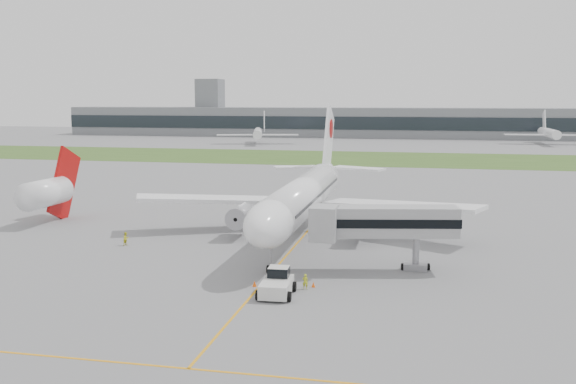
% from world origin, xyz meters
% --- Properties ---
extents(ground, '(600.00, 600.00, 0.00)m').
position_xyz_m(ground, '(0.00, 0.00, 0.00)').
color(ground, gray).
rests_on(ground, ground).
extents(apron_markings, '(70.00, 70.00, 0.04)m').
position_xyz_m(apron_markings, '(0.00, -5.00, 0.00)').
color(apron_markings, orange).
rests_on(apron_markings, ground).
extents(grass_strip, '(600.00, 50.00, 0.02)m').
position_xyz_m(grass_strip, '(0.00, 120.00, 0.01)').
color(grass_strip, '#37551F').
rests_on(grass_strip, ground).
extents(terminal_building, '(320.00, 22.30, 14.00)m').
position_xyz_m(terminal_building, '(0.00, 229.87, 7.00)').
color(terminal_building, gray).
rests_on(terminal_building, ground).
extents(control_tower, '(12.00, 12.00, 56.00)m').
position_xyz_m(control_tower, '(-90.00, 232.00, 0.00)').
color(control_tower, gray).
rests_on(control_tower, ground).
extents(airliner, '(48.13, 53.95, 17.88)m').
position_xyz_m(airliner, '(0.00, 4.87, 5.66)').
color(airliner, white).
rests_on(airliner, ground).
extents(pushback_tug, '(3.49, 4.98, 2.48)m').
position_xyz_m(pushback_tug, '(2.30, -22.12, 1.14)').
color(pushback_tug, silver).
rests_on(pushback_tug, ground).
extents(jet_bridge, '(15.72, 7.18, 7.35)m').
position_xyz_m(jet_bridge, '(11.23, -11.82, 5.44)').
color(jet_bridge, '#969698').
rests_on(jet_bridge, ground).
extents(safety_cone_left, '(0.43, 0.43, 0.59)m').
position_xyz_m(safety_cone_left, '(-0.50, -20.00, 0.30)').
color(safety_cone_left, '#F4560C').
rests_on(safety_cone_left, ground).
extents(safety_cone_right, '(0.39, 0.39, 0.53)m').
position_xyz_m(safety_cone_right, '(5.30, -18.99, 0.27)').
color(safety_cone_right, '#F4560C').
rests_on(safety_cone_right, ground).
extents(ground_crew_near, '(0.62, 0.47, 1.55)m').
position_xyz_m(ground_crew_near, '(4.63, -19.81, 0.78)').
color(ground_crew_near, '#C3CF22').
rests_on(ground_crew_near, ground).
extents(ground_crew_far, '(0.92, 1.03, 1.74)m').
position_xyz_m(ground_crew_far, '(-21.16, -5.93, 0.87)').
color(ground_crew_far, yellow).
rests_on(ground_crew_far, ground).
extents(neighbor_aircraft, '(4.34, 14.63, 11.98)m').
position_xyz_m(neighbor_aircraft, '(-39.19, 5.48, 4.75)').
color(neighbor_aircraft, '#A70909').
rests_on(neighbor_aircraft, ground).
extents(distant_aircraft_left, '(39.33, 36.48, 12.70)m').
position_xyz_m(distant_aircraft_left, '(-50.41, 174.35, 0.00)').
color(distant_aircraft_left, white).
rests_on(distant_aircraft_left, ground).
extents(distant_aircraft_right, '(34.70, 30.67, 13.20)m').
position_xyz_m(distant_aircraft_right, '(65.71, 195.76, 0.00)').
color(distant_aircraft_right, white).
rests_on(distant_aircraft_right, ground).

